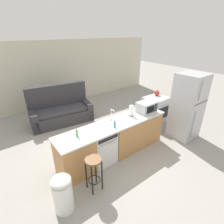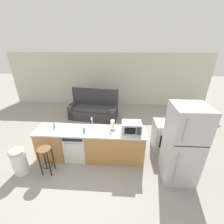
{
  "view_description": "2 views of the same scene",
  "coord_description": "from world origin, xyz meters",
  "px_view_note": "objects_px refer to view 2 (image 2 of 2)",
  "views": [
    {
      "loc": [
        -2.12,
        -2.86,
        2.91
      ],
      "look_at": [
        0.59,
        0.68,
        0.82
      ],
      "focal_mm": 28.0,
      "sensor_mm": 36.0,
      "label": 1
    },
    {
      "loc": [
        0.95,
        -3.34,
        3.02
      ],
      "look_at": [
        0.7,
        0.68,
        1.13
      ],
      "focal_mm": 24.0,
      "sensor_mm": 36.0,
      "label": 2
    }
  ],
  "objects_px": {
    "bar_stool": "(45,155)",
    "microwave": "(131,127)",
    "stove_range": "(166,136)",
    "refrigerator": "(183,145)",
    "paper_towel_roll": "(113,125)",
    "soap_bottle": "(84,131)",
    "dish_soap_bottle": "(54,126)",
    "kettle": "(174,118)",
    "couch": "(94,108)",
    "dishwasher": "(77,144)",
    "trash_bin": "(19,161)"
  },
  "relations": [
    {
      "from": "soap_bottle",
      "to": "bar_stool",
      "type": "relative_size",
      "value": 0.24
    },
    {
      "from": "dishwasher",
      "to": "microwave",
      "type": "relative_size",
      "value": 1.68
    },
    {
      "from": "microwave",
      "to": "soap_bottle",
      "type": "distance_m",
      "value": 1.21
    },
    {
      "from": "dishwasher",
      "to": "soap_bottle",
      "type": "xyz_separation_m",
      "value": [
        0.29,
        -0.14,
        0.55
      ]
    },
    {
      "from": "dish_soap_bottle",
      "to": "kettle",
      "type": "bearing_deg",
      "value": 10.92
    },
    {
      "from": "soap_bottle",
      "to": "kettle",
      "type": "height_order",
      "value": "kettle"
    },
    {
      "from": "stove_range",
      "to": "microwave",
      "type": "height_order",
      "value": "microwave"
    },
    {
      "from": "microwave",
      "to": "couch",
      "type": "xyz_separation_m",
      "value": [
        -1.44,
        2.59,
        -0.65
      ]
    },
    {
      "from": "stove_range",
      "to": "refrigerator",
      "type": "xyz_separation_m",
      "value": [
        -0.0,
        -1.1,
        0.49
      ]
    },
    {
      "from": "dish_soap_bottle",
      "to": "bar_stool",
      "type": "height_order",
      "value": "dish_soap_bottle"
    },
    {
      "from": "paper_towel_roll",
      "to": "bar_stool",
      "type": "relative_size",
      "value": 0.38
    },
    {
      "from": "microwave",
      "to": "trash_bin",
      "type": "distance_m",
      "value": 2.9
    },
    {
      "from": "refrigerator",
      "to": "soap_bottle",
      "type": "relative_size",
      "value": 10.75
    },
    {
      "from": "microwave",
      "to": "paper_towel_roll",
      "type": "xyz_separation_m",
      "value": [
        -0.49,
        0.07,
        -0.0
      ]
    },
    {
      "from": "microwave",
      "to": "couch",
      "type": "distance_m",
      "value": 3.03
    },
    {
      "from": "bar_stool",
      "to": "kettle",
      "type": "bearing_deg",
      "value": 21.02
    },
    {
      "from": "dish_soap_bottle",
      "to": "bar_stool",
      "type": "bearing_deg",
      "value": -91.7
    },
    {
      "from": "microwave",
      "to": "soap_bottle",
      "type": "xyz_separation_m",
      "value": [
        -1.2,
        -0.14,
        -0.07
      ]
    },
    {
      "from": "stove_range",
      "to": "trash_bin",
      "type": "xyz_separation_m",
      "value": [
        -3.85,
        -1.22,
        -0.07
      ]
    },
    {
      "from": "paper_towel_roll",
      "to": "soap_bottle",
      "type": "bearing_deg",
      "value": -163.33
    },
    {
      "from": "dishwasher",
      "to": "dish_soap_bottle",
      "type": "distance_m",
      "value": 0.79
    },
    {
      "from": "stove_range",
      "to": "soap_bottle",
      "type": "height_order",
      "value": "soap_bottle"
    },
    {
      "from": "trash_bin",
      "to": "kettle",
      "type": "bearing_deg",
      "value": 18.54
    },
    {
      "from": "dishwasher",
      "to": "stove_range",
      "type": "bearing_deg",
      "value": 11.91
    },
    {
      "from": "soap_bottle",
      "to": "paper_towel_roll",
      "type": "bearing_deg",
      "value": 16.67
    },
    {
      "from": "stove_range",
      "to": "microwave",
      "type": "bearing_deg",
      "value": -153.58
    },
    {
      "from": "refrigerator",
      "to": "paper_towel_roll",
      "type": "distance_m",
      "value": 1.72
    },
    {
      "from": "dish_soap_bottle",
      "to": "trash_bin",
      "type": "bearing_deg",
      "value": -134.18
    },
    {
      "from": "couch",
      "to": "trash_bin",
      "type": "bearing_deg",
      "value": -111.92
    },
    {
      "from": "bar_stool",
      "to": "trash_bin",
      "type": "distance_m",
      "value": 0.69
    },
    {
      "from": "stove_range",
      "to": "couch",
      "type": "distance_m",
      "value": 3.26
    },
    {
      "from": "stove_range",
      "to": "paper_towel_roll",
      "type": "xyz_separation_m",
      "value": [
        -1.6,
        -0.48,
        0.59
      ]
    },
    {
      "from": "bar_stool",
      "to": "microwave",
      "type": "bearing_deg",
      "value": 16.33
    },
    {
      "from": "dishwasher",
      "to": "stove_range",
      "type": "relative_size",
      "value": 0.93
    },
    {
      "from": "bar_stool",
      "to": "dish_soap_bottle",
      "type": "bearing_deg",
      "value": 88.3
    },
    {
      "from": "soap_bottle",
      "to": "bar_stool",
      "type": "distance_m",
      "value": 1.09
    },
    {
      "from": "kettle",
      "to": "couch",
      "type": "distance_m",
      "value": 3.37
    },
    {
      "from": "refrigerator",
      "to": "soap_bottle",
      "type": "bearing_deg",
      "value": 170.04
    },
    {
      "from": "dishwasher",
      "to": "couch",
      "type": "height_order",
      "value": "couch"
    },
    {
      "from": "refrigerator",
      "to": "couch",
      "type": "distance_m",
      "value": 4.07
    },
    {
      "from": "refrigerator",
      "to": "paper_towel_roll",
      "type": "relative_size",
      "value": 6.71
    },
    {
      "from": "stove_range",
      "to": "refrigerator",
      "type": "height_order",
      "value": "refrigerator"
    },
    {
      "from": "refrigerator",
      "to": "kettle",
      "type": "distance_m",
      "value": 1.24
    },
    {
      "from": "bar_stool",
      "to": "paper_towel_roll",
      "type": "bearing_deg",
      "value": 23.17
    },
    {
      "from": "dish_soap_bottle",
      "to": "kettle",
      "type": "height_order",
      "value": "kettle"
    },
    {
      "from": "dish_soap_bottle",
      "to": "bar_stool",
      "type": "distance_m",
      "value": 0.78
    },
    {
      "from": "stove_range",
      "to": "trash_bin",
      "type": "bearing_deg",
      "value": -162.45
    },
    {
      "from": "stove_range",
      "to": "microwave",
      "type": "relative_size",
      "value": 1.8
    },
    {
      "from": "refrigerator",
      "to": "dish_soap_bottle",
      "type": "bearing_deg",
      "value": 169.54
    },
    {
      "from": "microwave",
      "to": "kettle",
      "type": "relative_size",
      "value": 2.44
    }
  ]
}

